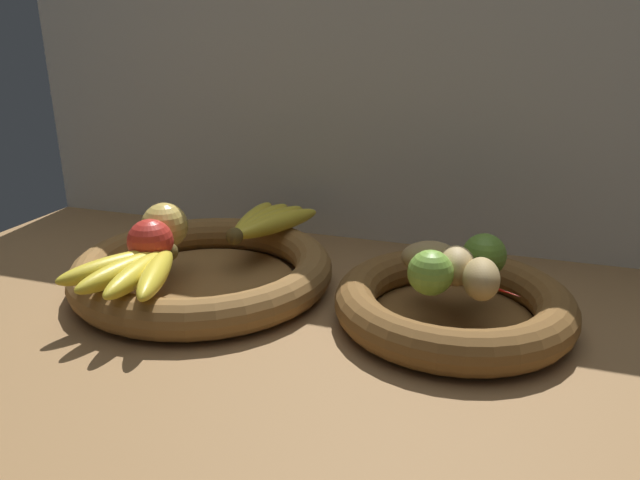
# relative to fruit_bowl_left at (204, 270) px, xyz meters

# --- Properties ---
(ground_plane) EXTENTS (1.40, 0.90, 0.03)m
(ground_plane) POSITION_rel_fruit_bowl_left_xyz_m (0.20, 0.00, -0.04)
(ground_plane) COLOR olive
(back_wall) EXTENTS (1.40, 0.03, 0.55)m
(back_wall) POSITION_rel_fruit_bowl_left_xyz_m (0.20, 0.30, 0.25)
(back_wall) COLOR silver
(back_wall) RESTS_ON ground_plane
(fruit_bowl_left) EXTENTS (0.39, 0.39, 0.06)m
(fruit_bowl_left) POSITION_rel_fruit_bowl_left_xyz_m (0.00, 0.00, 0.00)
(fruit_bowl_left) COLOR brown
(fruit_bowl_left) RESTS_ON ground_plane
(fruit_bowl_right) EXTENTS (0.31, 0.31, 0.06)m
(fruit_bowl_right) POSITION_rel_fruit_bowl_left_xyz_m (0.37, 0.00, 0.00)
(fruit_bowl_right) COLOR brown
(fruit_bowl_right) RESTS_ON ground_plane
(apple_golden_left) EXTENTS (0.07, 0.07, 0.07)m
(apple_golden_left) POSITION_rel_fruit_bowl_left_xyz_m (-0.06, 0.00, 0.06)
(apple_golden_left) COLOR #DBB756
(apple_golden_left) RESTS_ON fruit_bowl_left
(apple_red_front) EXTENTS (0.06, 0.06, 0.06)m
(apple_red_front) POSITION_rel_fruit_bowl_left_xyz_m (-0.05, -0.06, 0.06)
(apple_red_front) COLOR red
(apple_red_front) RESTS_ON fruit_bowl_left
(banana_bunch_front) EXTENTS (0.16, 0.17, 0.03)m
(banana_bunch_front) POSITION_rel_fruit_bowl_left_xyz_m (-0.03, -0.12, 0.04)
(banana_bunch_front) COLOR yellow
(banana_bunch_front) RESTS_ON fruit_bowl_left
(banana_bunch_back) EXTENTS (0.12, 0.19, 0.03)m
(banana_bunch_back) POSITION_rel_fruit_bowl_left_xyz_m (0.05, 0.13, 0.04)
(banana_bunch_back) COLOR yellow
(banana_bunch_back) RESTS_ON fruit_bowl_left
(potato_small) EXTENTS (0.05, 0.07, 0.05)m
(potato_small) POSITION_rel_fruit_bowl_left_xyz_m (0.40, -0.03, 0.06)
(potato_small) COLOR tan
(potato_small) RESTS_ON fruit_bowl_right
(potato_oblong) EXTENTS (0.09, 0.07, 0.04)m
(potato_oblong) POSITION_rel_fruit_bowl_left_xyz_m (0.33, 0.03, 0.05)
(potato_oblong) COLOR #A38451
(potato_oblong) RESTS_ON fruit_bowl_right
(potato_large) EXTENTS (0.06, 0.07, 0.05)m
(potato_large) POSITION_rel_fruit_bowl_left_xyz_m (0.37, 0.00, 0.06)
(potato_large) COLOR tan
(potato_large) RESTS_ON fruit_bowl_right
(lime_near) EXTENTS (0.06, 0.06, 0.06)m
(lime_near) POSITION_rel_fruit_bowl_left_xyz_m (0.34, -0.04, 0.06)
(lime_near) COLOR #7AAD3D
(lime_near) RESTS_ON fruit_bowl_right
(lime_far) EXTENTS (0.06, 0.06, 0.06)m
(lime_far) POSITION_rel_fruit_bowl_left_xyz_m (0.40, 0.04, 0.06)
(lime_far) COLOR olive
(lime_far) RESTS_ON fruit_bowl_right
(chili_pepper) EXTENTS (0.14, 0.08, 0.02)m
(chili_pepper) POSITION_rel_fruit_bowl_left_xyz_m (0.39, -0.00, 0.04)
(chili_pepper) COLOR red
(chili_pepper) RESTS_ON fruit_bowl_right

